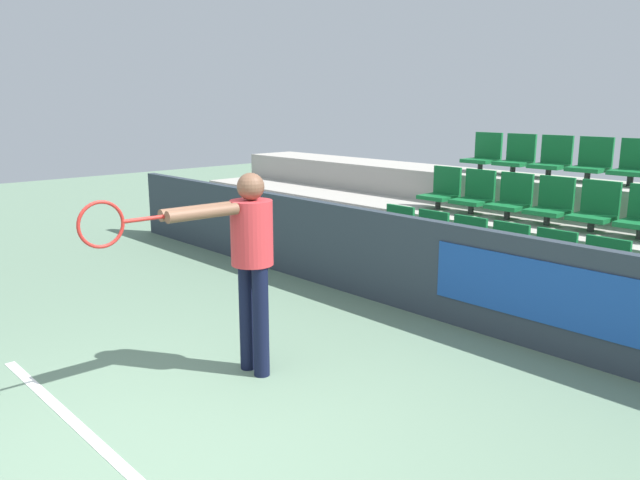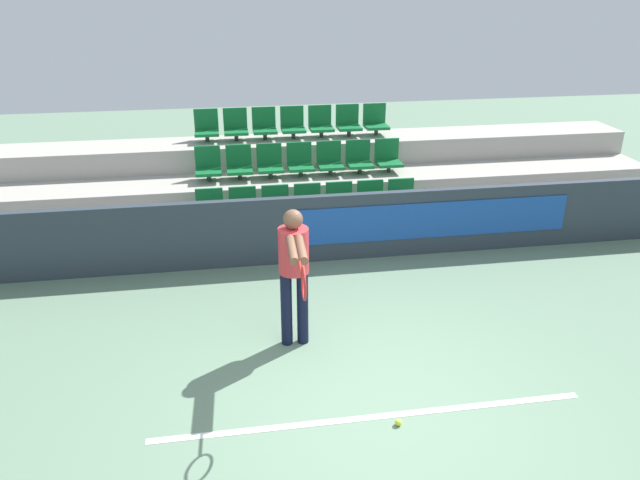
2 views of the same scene
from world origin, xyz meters
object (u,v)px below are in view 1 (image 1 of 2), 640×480
(stadium_chair_5, at_px, (601,272))
(stadium_chair_10, at_px, (551,204))
(stadium_chair_0, at_px, (394,231))
(stadium_chair_18, at_px, (634,165))
(stadium_chair_1, at_px, (427,238))
(stadium_chair_4, at_px, (550,262))
(stadium_chair_9, at_px, (511,199))
(stadium_chair_8, at_px, (475,195))
(stadium_chair_15, at_px, (516,157))
(stadium_chair_17, at_px, (591,162))
(stadium_chair_11, at_px, (595,210))
(stadium_chair_3, at_px, (504,253))
(stadium_chair_2, at_px, (464,245))
(stadium_chair_7, at_px, (442,191))
(stadium_chair_16, at_px, (552,160))
(stadium_chair_14, at_px, (484,155))
(tennis_player, at_px, (245,252))

(stadium_chair_5, height_order, stadium_chair_10, stadium_chair_10)
(stadium_chair_0, xyz_separation_m, stadium_chair_18, (2.01, 1.88, 0.82))
(stadium_chair_18, bearing_deg, stadium_chair_0, -136.92)
(stadium_chair_1, relative_size, stadium_chair_4, 1.00)
(stadium_chair_1, height_order, stadium_chair_10, stadium_chair_10)
(stadium_chair_9, bearing_deg, stadium_chair_10, 0.00)
(stadium_chair_8, bearing_deg, stadium_chair_15, 90.00)
(stadium_chair_17, bearing_deg, stadium_chair_11, -61.86)
(stadium_chair_3, bearing_deg, stadium_chair_4, 0.00)
(stadium_chair_2, distance_m, stadium_chair_5, 1.50)
(stadium_chair_5, bearing_deg, stadium_chair_11, 118.14)
(stadium_chair_7, relative_size, stadium_chair_17, 1.00)
(stadium_chair_16, xyz_separation_m, stadium_chair_18, (1.00, 0.00, 0.00))
(stadium_chair_1, relative_size, stadium_chair_10, 1.00)
(stadium_chair_4, bearing_deg, stadium_chair_9, 136.92)
(stadium_chair_3, distance_m, stadium_chair_17, 2.05)
(stadium_chair_16, bearing_deg, stadium_chair_14, 180.00)
(stadium_chair_9, relative_size, stadium_chair_11, 1.00)
(stadium_chair_8, bearing_deg, stadium_chair_7, 180.00)
(stadium_chair_7, bearing_deg, stadium_chair_5, -20.51)
(stadium_chair_16, distance_m, stadium_chair_18, 1.00)
(stadium_chair_5, relative_size, stadium_chair_11, 1.00)
(stadium_chair_11, bearing_deg, tennis_player, -105.64)
(stadium_chair_2, xyz_separation_m, stadium_chair_8, (-0.50, 0.94, 0.41))
(stadium_chair_0, distance_m, stadium_chair_8, 1.14)
(stadium_chair_11, bearing_deg, stadium_chair_4, -90.00)
(tennis_player, bearing_deg, stadium_chair_18, 79.71)
(stadium_chair_1, bearing_deg, stadium_chair_9, 61.86)
(stadium_chair_9, bearing_deg, stadium_chair_7, 180.00)
(stadium_chair_2, height_order, stadium_chair_17, stadium_chair_17)
(stadium_chair_11, height_order, stadium_chair_16, stadium_chair_16)
(stadium_chair_5, height_order, stadium_chair_16, stadium_chair_16)
(stadium_chair_15, bearing_deg, stadium_chair_18, 0.00)
(stadium_chair_0, relative_size, stadium_chair_2, 1.00)
(stadium_chair_5, xyz_separation_m, stadium_chair_10, (-1.00, 0.94, 0.41))
(stadium_chair_14, bearing_deg, stadium_chair_3, -51.27)
(stadium_chair_15, bearing_deg, stadium_chair_14, 180.00)
(tennis_player, bearing_deg, stadium_chair_15, 97.52)
(stadium_chair_0, bearing_deg, stadium_chair_8, 61.86)
(stadium_chair_17, bearing_deg, stadium_chair_7, -148.06)
(stadium_chair_0, relative_size, stadium_chair_14, 1.00)
(stadium_chair_9, distance_m, tennis_player, 3.84)
(stadium_chair_17, bearing_deg, stadium_chair_3, -90.00)
(stadium_chair_1, bearing_deg, stadium_chair_3, 0.00)
(stadium_chair_5, xyz_separation_m, stadium_chair_11, (-0.50, 0.94, 0.41))
(stadium_chair_8, height_order, stadium_chair_14, stadium_chair_14)
(stadium_chair_1, bearing_deg, stadium_chair_0, 180.00)
(stadium_chair_4, relative_size, tennis_player, 0.33)
(stadium_chair_1, distance_m, stadium_chair_4, 1.50)
(stadium_chair_11, bearing_deg, stadium_chair_9, 180.00)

